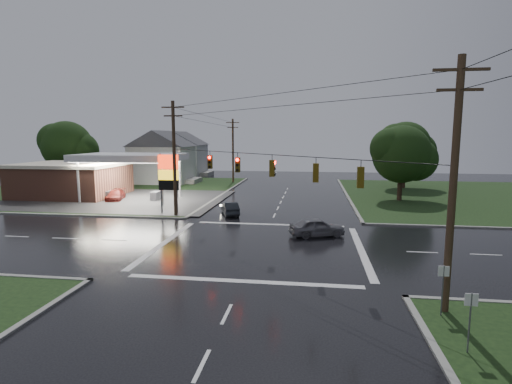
# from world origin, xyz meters

# --- Properties ---
(ground) EXTENTS (120.00, 120.00, 0.00)m
(ground) POSITION_xyz_m (0.00, 0.00, 0.00)
(ground) COLOR black
(ground) RESTS_ON ground
(grass_nw) EXTENTS (36.00, 36.00, 0.08)m
(grass_nw) POSITION_xyz_m (-26.00, 26.00, 0.04)
(grass_nw) COLOR black
(grass_nw) RESTS_ON ground
(grass_ne) EXTENTS (36.00, 36.00, 0.08)m
(grass_ne) POSITION_xyz_m (26.00, 26.00, 0.04)
(grass_ne) COLOR black
(grass_ne) RESTS_ON ground
(gas_station) EXTENTS (26.20, 18.00, 5.60)m
(gas_station) POSITION_xyz_m (-25.68, 19.70, 2.55)
(gas_station) COLOR #2D2D2D
(gas_station) RESTS_ON ground
(pylon_sign) EXTENTS (2.00, 0.35, 6.00)m
(pylon_sign) POSITION_xyz_m (-10.50, 10.50, 4.01)
(pylon_sign) COLOR #59595E
(pylon_sign) RESTS_ON ground
(utility_pole_nw) EXTENTS (2.20, 0.32, 11.00)m
(utility_pole_nw) POSITION_xyz_m (-9.50, 9.50, 5.72)
(utility_pole_nw) COLOR #382619
(utility_pole_nw) RESTS_ON ground
(utility_pole_se) EXTENTS (2.20, 0.32, 11.00)m
(utility_pole_se) POSITION_xyz_m (9.50, -9.50, 5.72)
(utility_pole_se) COLOR #382619
(utility_pole_se) RESTS_ON ground
(utility_pole_n) EXTENTS (2.20, 0.32, 10.50)m
(utility_pole_n) POSITION_xyz_m (-9.50, 38.00, 5.47)
(utility_pole_n) COLOR #382619
(utility_pole_n) RESTS_ON ground
(traffic_signals) EXTENTS (26.87, 26.87, 1.47)m
(traffic_signals) POSITION_xyz_m (0.02, -0.02, 6.48)
(traffic_signals) COLOR black
(traffic_signals) RESTS_ON ground
(house_near) EXTENTS (11.05, 8.48, 8.60)m
(house_near) POSITION_xyz_m (-20.95, 36.00, 4.41)
(house_near) COLOR silver
(house_near) RESTS_ON ground
(house_far) EXTENTS (11.05, 8.48, 8.60)m
(house_far) POSITION_xyz_m (-21.95, 48.00, 4.41)
(house_far) COLOR silver
(house_far) RESTS_ON ground
(tree_nw_behind) EXTENTS (8.93, 7.60, 10.00)m
(tree_nw_behind) POSITION_xyz_m (-33.84, 29.99, 6.18)
(tree_nw_behind) COLOR black
(tree_nw_behind) RESTS_ON ground
(tree_ne_near) EXTENTS (7.99, 6.80, 8.98)m
(tree_ne_near) POSITION_xyz_m (14.14, 21.99, 5.56)
(tree_ne_near) COLOR black
(tree_ne_near) RESTS_ON ground
(tree_ne_far) EXTENTS (8.46, 7.20, 9.80)m
(tree_ne_far) POSITION_xyz_m (17.15, 33.99, 6.18)
(tree_ne_far) COLOR black
(tree_ne_far) RESTS_ON ground
(car_north) EXTENTS (2.62, 4.10, 1.28)m
(car_north) POSITION_xyz_m (-4.37, 10.78, 0.64)
(car_north) COLOR black
(car_north) RESTS_ON ground
(car_crossing) EXTENTS (4.59, 3.03, 1.45)m
(car_crossing) POSITION_xyz_m (4.04, 3.38, 0.73)
(car_crossing) COLOR slate
(car_crossing) RESTS_ON ground
(car_pump) EXTENTS (2.84, 4.67, 1.27)m
(car_pump) POSITION_xyz_m (-19.90, 17.61, 0.63)
(car_pump) COLOR maroon
(car_pump) RESTS_ON ground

